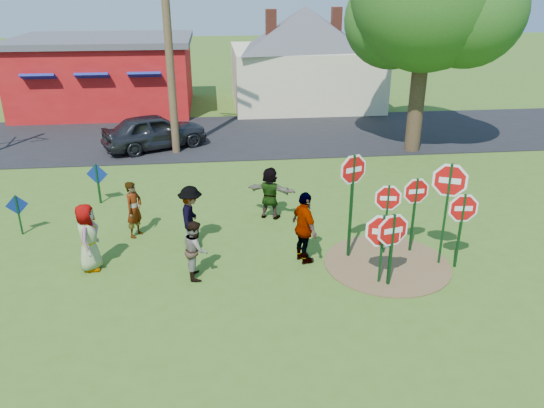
{
  "coord_description": "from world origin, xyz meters",
  "views": [
    {
      "loc": [
        0.26,
        -12.47,
        6.7
      ],
      "look_at": [
        1.68,
        0.22,
        1.29
      ],
      "focal_mm": 35.0,
      "sensor_mm": 36.0,
      "label": 1
    }
  ],
  "objects_px": {
    "stop_sign_a": "(392,235)",
    "stop_sign_c": "(448,191)",
    "leafy_tree": "(431,2)",
    "person_b": "(134,209)",
    "person_a": "(88,237)",
    "stop_sign_b": "(353,180)",
    "suv": "(155,131)",
    "stop_sign_d": "(416,197)",
    "utility_pole": "(167,17)"
  },
  "relations": [
    {
      "from": "stop_sign_b",
      "to": "leafy_tree",
      "type": "xyz_separation_m",
      "value": [
        5.12,
        8.89,
        3.77
      ]
    },
    {
      "from": "person_b",
      "to": "suv",
      "type": "bearing_deg",
      "value": 30.82
    },
    {
      "from": "stop_sign_c",
      "to": "utility_pole",
      "type": "distance_m",
      "value": 13.01
    },
    {
      "from": "stop_sign_a",
      "to": "leafy_tree",
      "type": "bearing_deg",
      "value": 53.33
    },
    {
      "from": "person_a",
      "to": "person_b",
      "type": "height_order",
      "value": "person_a"
    },
    {
      "from": "stop_sign_a",
      "to": "stop_sign_c",
      "type": "bearing_deg",
      "value": 14.94
    },
    {
      "from": "stop_sign_b",
      "to": "person_b",
      "type": "bearing_deg",
      "value": 140.31
    },
    {
      "from": "person_b",
      "to": "utility_pole",
      "type": "relative_size",
      "value": 0.16
    },
    {
      "from": "stop_sign_b",
      "to": "stop_sign_c",
      "type": "height_order",
      "value": "stop_sign_b"
    },
    {
      "from": "stop_sign_d",
      "to": "leafy_tree",
      "type": "xyz_separation_m",
      "value": [
        3.4,
        8.78,
        4.34
      ]
    },
    {
      "from": "utility_pole",
      "to": "leafy_tree",
      "type": "xyz_separation_m",
      "value": [
        10.08,
        -0.79,
        0.52
      ]
    },
    {
      "from": "suv",
      "to": "stop_sign_d",
      "type": "bearing_deg",
      "value": -168.09
    },
    {
      "from": "stop_sign_b",
      "to": "stop_sign_a",
      "type": "bearing_deg",
      "value": -89.42
    },
    {
      "from": "person_b",
      "to": "stop_sign_c",
      "type": "bearing_deg",
      "value": -78.07
    },
    {
      "from": "stop_sign_d",
      "to": "utility_pole",
      "type": "relative_size",
      "value": 0.21
    },
    {
      "from": "stop_sign_a",
      "to": "suv",
      "type": "height_order",
      "value": "stop_sign_a"
    },
    {
      "from": "stop_sign_a",
      "to": "utility_pole",
      "type": "height_order",
      "value": "utility_pole"
    },
    {
      "from": "stop_sign_d",
      "to": "person_b",
      "type": "height_order",
      "value": "stop_sign_d"
    },
    {
      "from": "suv",
      "to": "leafy_tree",
      "type": "bearing_deg",
      "value": -122.17
    },
    {
      "from": "suv",
      "to": "leafy_tree",
      "type": "height_order",
      "value": "leafy_tree"
    },
    {
      "from": "utility_pole",
      "to": "stop_sign_d",
      "type": "bearing_deg",
      "value": -55.07
    },
    {
      "from": "stop_sign_a",
      "to": "suv",
      "type": "bearing_deg",
      "value": 105.45
    },
    {
      "from": "suv",
      "to": "utility_pole",
      "type": "relative_size",
      "value": 0.43
    },
    {
      "from": "stop_sign_a",
      "to": "leafy_tree",
      "type": "distance_m",
      "value": 12.21
    },
    {
      "from": "person_b",
      "to": "leafy_tree",
      "type": "xyz_separation_m",
      "value": [
        10.78,
        7.01,
        5.09
      ]
    },
    {
      "from": "stop_sign_a",
      "to": "leafy_tree",
      "type": "xyz_separation_m",
      "value": [
        4.52,
        10.37,
        4.59
      ]
    },
    {
      "from": "stop_sign_b",
      "to": "leafy_tree",
      "type": "bearing_deg",
      "value": 38.73
    },
    {
      "from": "stop_sign_b",
      "to": "stop_sign_d",
      "type": "height_order",
      "value": "stop_sign_b"
    },
    {
      "from": "stop_sign_d",
      "to": "leafy_tree",
      "type": "distance_m",
      "value": 10.37
    },
    {
      "from": "stop_sign_c",
      "to": "person_b",
      "type": "height_order",
      "value": "stop_sign_c"
    },
    {
      "from": "person_a",
      "to": "leafy_tree",
      "type": "relative_size",
      "value": 0.19
    },
    {
      "from": "person_b",
      "to": "person_a",
      "type": "bearing_deg",
      "value": -177.04
    },
    {
      "from": "suv",
      "to": "stop_sign_b",
      "type": "bearing_deg",
      "value": -175.04
    },
    {
      "from": "stop_sign_b",
      "to": "person_a",
      "type": "relative_size",
      "value": 1.68
    },
    {
      "from": "stop_sign_d",
      "to": "utility_pole",
      "type": "distance_m",
      "value": 12.28
    },
    {
      "from": "stop_sign_b",
      "to": "person_a",
      "type": "xyz_separation_m",
      "value": [
        -6.55,
        0.11,
        -1.27
      ]
    },
    {
      "from": "suv",
      "to": "person_a",
      "type": "bearing_deg",
      "value": 151.6
    },
    {
      "from": "stop_sign_b",
      "to": "utility_pole",
      "type": "distance_m",
      "value": 11.35
    },
    {
      "from": "suv",
      "to": "utility_pole",
      "type": "bearing_deg",
      "value": -152.18
    },
    {
      "from": "stop_sign_a",
      "to": "stop_sign_b",
      "type": "xyz_separation_m",
      "value": [
        -0.6,
        1.49,
        0.82
      ]
    },
    {
      "from": "stop_sign_d",
      "to": "suv",
      "type": "distance_m",
      "value": 12.77
    },
    {
      "from": "stop_sign_a",
      "to": "utility_pole",
      "type": "bearing_deg",
      "value": 103.37
    },
    {
      "from": "stop_sign_a",
      "to": "person_a",
      "type": "height_order",
      "value": "stop_sign_a"
    },
    {
      "from": "leafy_tree",
      "to": "person_b",
      "type": "bearing_deg",
      "value": -146.97
    },
    {
      "from": "stop_sign_b",
      "to": "stop_sign_c",
      "type": "distance_m",
      "value": 2.31
    },
    {
      "from": "stop_sign_d",
      "to": "person_a",
      "type": "bearing_deg",
      "value": 175.36
    },
    {
      "from": "stop_sign_b",
      "to": "utility_pole",
      "type": "relative_size",
      "value": 0.29
    },
    {
      "from": "stop_sign_a",
      "to": "suv",
      "type": "xyz_separation_m",
      "value": [
        -6.46,
        11.85,
        -0.53
      ]
    },
    {
      "from": "leafy_tree",
      "to": "stop_sign_c",
      "type": "bearing_deg",
      "value": -106.94
    },
    {
      "from": "stop_sign_b",
      "to": "person_a",
      "type": "distance_m",
      "value": 6.67
    }
  ]
}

